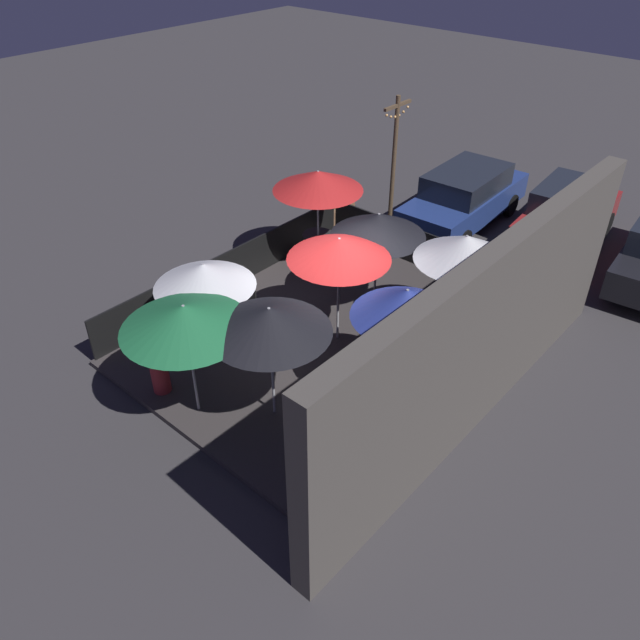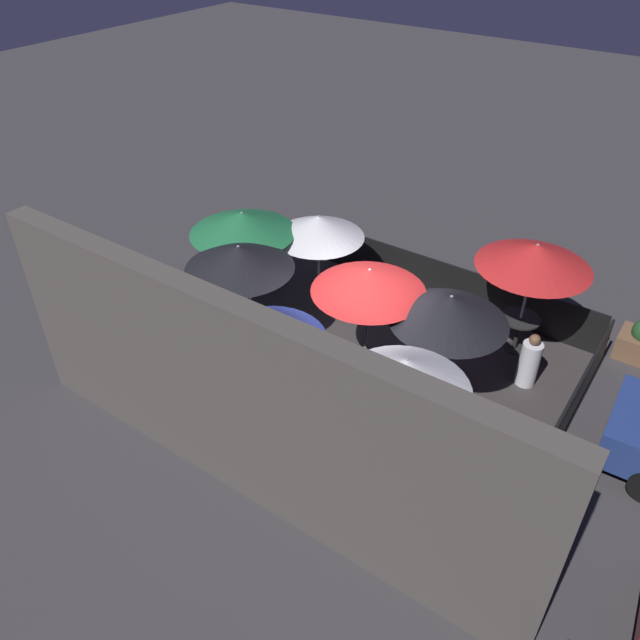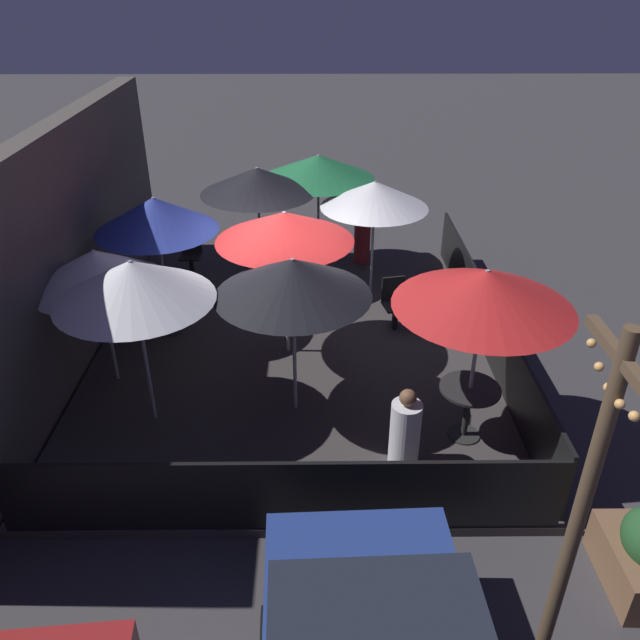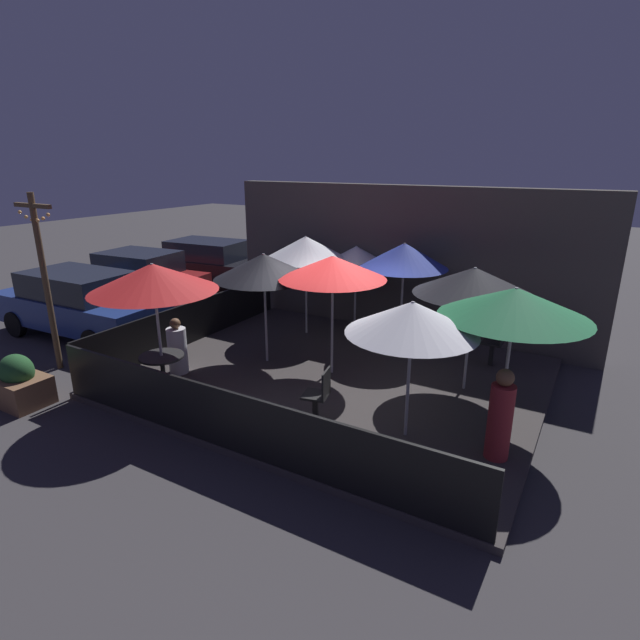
{
  "view_description": "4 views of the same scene",
  "coord_description": "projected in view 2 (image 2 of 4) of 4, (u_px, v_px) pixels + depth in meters",
  "views": [
    {
      "loc": [
        8.05,
        6.77,
        8.1
      ],
      "look_at": [
        0.57,
        0.18,
        0.98
      ],
      "focal_mm": 35.0,
      "sensor_mm": 36.0,
      "label": 1
    },
    {
      "loc": [
        -4.67,
        8.09,
        8.09
      ],
      "look_at": [
        0.92,
        0.08,
        0.97
      ],
      "focal_mm": 35.0,
      "sensor_mm": 36.0,
      "label": 2
    },
    {
      "loc": [
        -8.65,
        -0.36,
        5.58
      ],
      "look_at": [
        -0.57,
        -0.44,
        0.95
      ],
      "focal_mm": 35.0,
      "sensor_mm": 36.0,
      "label": 3
    },
    {
      "loc": [
        4.29,
        -7.99,
        4.2
      ],
      "look_at": [
        -0.19,
        -0.28,
        1.31
      ],
      "focal_mm": 28.0,
      "sensor_mm": 36.0,
      "label": 4
    }
  ],
  "objects": [
    {
      "name": "patio_umbrella_2",
      "position": [
        405.0,
        374.0,
        8.91
      ],
      "size": [
        1.99,
        1.99,
        2.37
      ],
      "color": "#B2B2B7",
      "rests_on": "patio_deck"
    },
    {
      "name": "patio_umbrella_0",
      "position": [
        535.0,
        256.0,
        11.45
      ],
      "size": [
        2.15,
        2.15,
        2.42
      ],
      "color": "#B2B2B7",
      "rests_on": "patio_deck"
    },
    {
      "name": "patio_umbrella_1",
      "position": [
        267.0,
        326.0,
        9.84
      ],
      "size": [
        1.92,
        1.92,
        2.37
      ],
      "color": "#B2B2B7",
      "rests_on": "patio_deck"
    },
    {
      "name": "patio_deck",
      "position": [
        361.0,
        371.0,
        12.25
      ],
      "size": [
        7.63,
        6.31,
        0.12
      ],
      "color": "#383333",
      "rests_on": "ground_plane"
    },
    {
      "name": "patio_umbrella_4",
      "position": [
        321.0,
        392.0,
        8.99
      ],
      "size": [
        1.87,
        1.87,
        2.1
      ],
      "color": "#B2B2B7",
      "rests_on": "patio_deck"
    },
    {
      "name": "patron_0",
      "position": [
        529.0,
        362.0,
        11.61
      ],
      "size": [
        0.51,
        0.51,
        1.13
      ],
      "rotation": [
        0.0,
        0.0,
        2.62
      ],
      "color": "silver",
      "rests_on": "patio_deck"
    },
    {
      "name": "dining_table_0",
      "position": [
        519.0,
        325.0,
        12.38
      ],
      "size": [
        0.78,
        0.78,
        0.78
      ],
      "color": "black",
      "rests_on": "patio_deck"
    },
    {
      "name": "fence_front",
      "position": [
        435.0,
        279.0,
        14.0
      ],
      "size": [
        7.43,
        0.05,
        0.95
      ],
      "color": "black",
      "rests_on": "patio_deck"
    },
    {
      "name": "patron_1",
      "position": [
        269.0,
        262.0,
        14.29
      ],
      "size": [
        0.39,
        0.39,
        1.36
      ],
      "rotation": [
        0.0,
        0.0,
        1.75
      ],
      "color": "maroon",
      "rests_on": "patio_deck"
    },
    {
      "name": "dining_table_1",
      "position": [
        272.0,
        398.0,
        10.74
      ],
      "size": [
        0.72,
        0.72,
        0.73
      ],
      "color": "black",
      "rests_on": "patio_deck"
    },
    {
      "name": "patio_chair_0",
      "position": [
        379.0,
        298.0,
        13.36
      ],
      "size": [
        0.48,
        0.48,
        0.9
      ],
      "rotation": [
        0.0,
        0.0,
        -2.93
      ],
      "color": "black",
      "rests_on": "patio_deck"
    },
    {
      "name": "patio_umbrella_6",
      "position": [
        239.0,
        257.0,
        11.66
      ],
      "size": [
        2.1,
        2.1,
        2.29
      ],
      "color": "#B2B2B7",
      "rests_on": "patio_deck"
    },
    {
      "name": "patio_umbrella_7",
      "position": [
        319.0,
        226.0,
        12.98
      ],
      "size": [
        1.94,
        1.94,
        2.15
      ],
      "color": "#B2B2B7",
      "rests_on": "patio_deck"
    },
    {
      "name": "patio_umbrella_8",
      "position": [
        242.0,
        223.0,
        12.79
      ],
      "size": [
        2.22,
        2.22,
        2.29
      ],
      "color": "#B2B2B7",
      "rests_on": "patio_deck"
    },
    {
      "name": "patio_umbrella_3",
      "position": [
        450.0,
        309.0,
        10.34
      ],
      "size": [
        2.03,
        2.03,
        2.29
      ],
      "color": "#B2B2B7",
      "rests_on": "patio_deck"
    },
    {
      "name": "fence_side_left",
      "position": [
        558.0,
        433.0,
        10.19
      ],
      "size": [
        0.05,
        6.11,
        0.95
      ],
      "color": "black",
      "rests_on": "patio_deck"
    },
    {
      "name": "building_wall",
      "position": [
        241.0,
        405.0,
        8.98
      ],
      "size": [
        9.23,
        0.36,
        3.62
      ],
      "color": "#4C4742",
      "rests_on": "ground_plane"
    },
    {
      "name": "ground_plane",
      "position": [
        361.0,
        374.0,
        12.29
      ],
      "size": [
        60.0,
        60.0,
        0.0
      ],
      "primitive_type": "plane",
      "color": "#383538"
    },
    {
      "name": "patio_umbrella_5",
      "position": [
        369.0,
        280.0,
        10.86
      ],
      "size": [
        2.05,
        2.05,
        2.36
      ],
      "color": "#B2B2B7",
      "rests_on": "patio_deck"
    },
    {
      "name": "patio_chair_1",
      "position": [
        187.0,
        354.0,
        11.75
      ],
      "size": [
        0.41,
        0.41,
        0.95
      ],
      "rotation": [
        0.0,
        0.0,
        3.12
      ],
      "color": "black",
      "rests_on": "patio_deck"
    }
  ]
}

